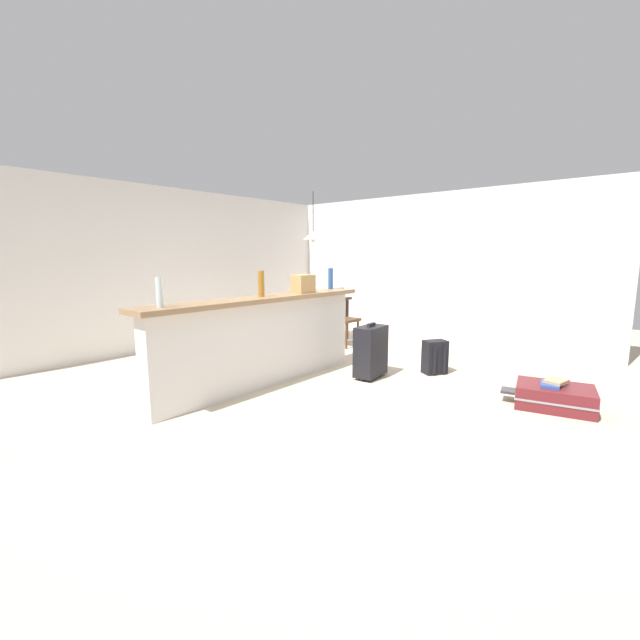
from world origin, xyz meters
TOP-DOWN VIEW (x-y plane):
  - ground_plane at (0.00, 0.00)m, footprint 13.00×13.00m
  - wall_back at (0.00, 3.05)m, footprint 6.60×0.10m
  - wall_right at (3.05, 0.30)m, footprint 0.10×6.00m
  - partition_half_wall at (-0.65, 0.39)m, footprint 2.80×0.20m
  - bar_countertop at (-0.65, 0.39)m, footprint 2.96×0.40m
  - bottle_clear at (-1.86, 0.36)m, footprint 0.06×0.06m
  - bottle_amber at (-0.65, 0.40)m, footprint 0.07×0.07m
  - bottle_blue at (0.65, 0.46)m, footprint 0.06×0.06m
  - grocery_bag at (-0.03, 0.35)m, footprint 0.26×0.18m
  - dining_table at (1.60, 1.60)m, footprint 1.10×0.80m
  - dining_chair_near_partition at (1.60, 1.03)m, footprint 0.41×0.41m
  - pendant_lamp at (1.61, 1.62)m, footprint 0.34×0.34m
  - suitcase_flat_maroon at (0.71, -2.29)m, footprint 0.63×0.88m
  - suitcase_upright_black at (0.39, -0.37)m, footprint 0.46×0.27m
  - backpack_black at (1.07, -0.87)m, footprint 0.33×0.33m
  - book_stack at (0.69, -2.27)m, footprint 0.32×0.24m

SIDE VIEW (x-z plane):
  - ground_plane at x=0.00m, z-range -0.05..0.00m
  - suitcase_flat_maroon at x=0.71m, z-range 0.00..0.22m
  - backpack_black at x=1.07m, z-range -0.01..0.41m
  - book_stack at x=0.69m, z-range 0.22..0.28m
  - suitcase_upright_black at x=0.39m, z-range 0.00..0.67m
  - partition_half_wall at x=-0.65m, z-range 0.00..0.96m
  - dining_chair_near_partition at x=1.60m, z-range 0.05..0.98m
  - dining_table at x=1.60m, z-range 0.28..1.02m
  - bar_countertop at x=-0.65m, z-range 0.96..1.01m
  - grocery_bag at x=-0.03m, z-range 1.01..1.23m
  - bottle_clear at x=-1.86m, z-range 1.01..1.28m
  - bottle_blue at x=0.65m, z-range 1.01..1.29m
  - bottle_amber at x=-0.65m, z-range 1.01..1.30m
  - wall_back at x=0.00m, z-range 0.00..2.50m
  - wall_right at x=3.05m, z-range 0.00..2.50m
  - pendant_lamp at x=1.61m, z-range 1.38..2.20m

